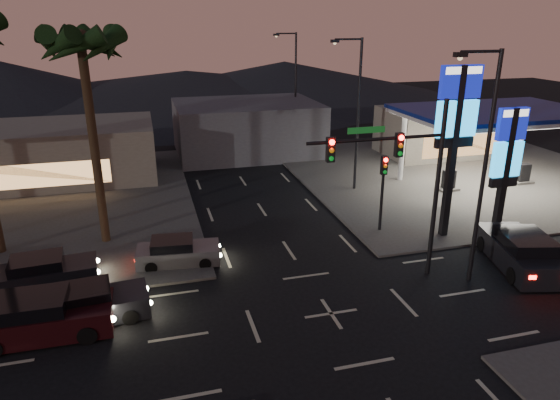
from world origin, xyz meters
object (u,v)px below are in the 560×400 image
object	(u,v)px
pylon_sign_short	(507,154)
car_lane_a_mid	(41,317)
pylon_sign_tall	(456,119)
car_lane_b_mid	(44,273)
car_lane_a_front	(89,305)
suv_station	(520,251)
car_lane_b_front	(177,252)
traffic_signal_mast	(403,167)
gas_station	(496,115)

from	to	relation	value
pylon_sign_short	car_lane_a_mid	distance (m)	22.35
pylon_sign_tall	car_lane_b_mid	distance (m)	20.63
pylon_sign_tall	car_lane_a_front	xyz separation A→B (m)	(-17.71, -3.43, -5.72)
suv_station	car_lane_b_front	bearing A→B (deg)	163.59
traffic_signal_mast	suv_station	xyz separation A→B (m)	(6.22, -0.56, -4.41)
gas_station	traffic_signal_mast	size ratio (longest dim) A/B	1.53
car_lane_b_mid	suv_station	bearing A→B (deg)	-10.41
suv_station	traffic_signal_mast	bearing A→B (deg)	174.86
traffic_signal_mast	car_lane_b_front	bearing A→B (deg)	156.67
pylon_sign_short	car_lane_b_front	bearing A→B (deg)	174.80
car_lane_a_front	car_lane_b_mid	size ratio (longest dim) A/B	1.02
gas_station	car_lane_b_mid	xyz separation A→B (m)	(-27.31, -6.66, -4.42)
gas_station	car_lane_b_front	xyz separation A→B (m)	(-21.56, -5.99, -4.48)
pylon_sign_tall	car_lane_b_mid	size ratio (longest dim) A/B	2.00
pylon_sign_tall	car_lane_b_mid	world-z (taller)	pylon_sign_tall
car_lane_a_mid	car_lane_b_front	xyz separation A→B (m)	(5.23, 4.54, -0.16)
gas_station	car_lane_a_front	world-z (taller)	gas_station
car_lane_b_mid	traffic_signal_mast	bearing A→B (deg)	-12.53
pylon_sign_tall	traffic_signal_mast	distance (m)	6.02
gas_station	car_lane_a_mid	distance (m)	29.11
gas_station	pylon_sign_tall	world-z (taller)	pylon_sign_tall
car_lane_b_mid	pylon_sign_short	bearing A→B (deg)	-2.15
car_lane_a_front	car_lane_a_mid	world-z (taller)	car_lane_a_mid
pylon_sign_tall	gas_station	bearing A→B (deg)	40.91
traffic_signal_mast	car_lane_a_mid	world-z (taller)	traffic_signal_mast
car_lane_a_mid	pylon_sign_tall	bearing A→B (deg)	11.82
pylon_sign_tall	suv_station	world-z (taller)	pylon_sign_tall
traffic_signal_mast	car_lane_a_mid	size ratio (longest dim) A/B	1.58
pylon_sign_short	car_lane_a_front	size ratio (longest dim) A/B	1.53
pylon_sign_short	traffic_signal_mast	xyz separation A→B (m)	(-7.24, -2.51, 0.57)
car_lane_b_front	suv_station	size ratio (longest dim) A/B	0.73
gas_station	pylon_sign_short	world-z (taller)	pylon_sign_short
car_lane_a_front	traffic_signal_mast	bearing A→B (deg)	-0.36
pylon_sign_short	car_lane_b_front	size ratio (longest dim) A/B	1.70
car_lane_b_front	suv_station	distance (m)	16.20
car_lane_a_front	gas_station	bearing A→B (deg)	21.50
pylon_sign_short	traffic_signal_mast	world-z (taller)	traffic_signal_mast
car_lane_a_mid	traffic_signal_mast	bearing A→B (deg)	2.07
car_lane_b_front	car_lane_b_mid	world-z (taller)	car_lane_b_mid
gas_station	traffic_signal_mast	world-z (taller)	traffic_signal_mast
car_lane_b_front	suv_station	xyz separation A→B (m)	(15.54, -4.58, 0.21)
pylon_sign_tall	car_lane_a_front	bearing A→B (deg)	-169.04
pylon_sign_short	car_lane_a_mid	xyz separation A→B (m)	(-21.79, -3.04, -3.90)
traffic_signal_mast	car_lane_b_front	distance (m)	11.15
gas_station	car_lane_b_mid	bearing A→B (deg)	-166.29
pylon_sign_short	car_lane_b_mid	distance (m)	22.68
car_lane_a_front	car_lane_b_mid	world-z (taller)	car_lane_a_front
gas_station	car_lane_a_front	size ratio (longest dim) A/B	2.67
gas_station	pylon_sign_short	xyz separation A→B (m)	(-5.00, -7.50, -0.42)
car_lane_a_mid	car_lane_b_front	size ratio (longest dim) A/B	1.23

